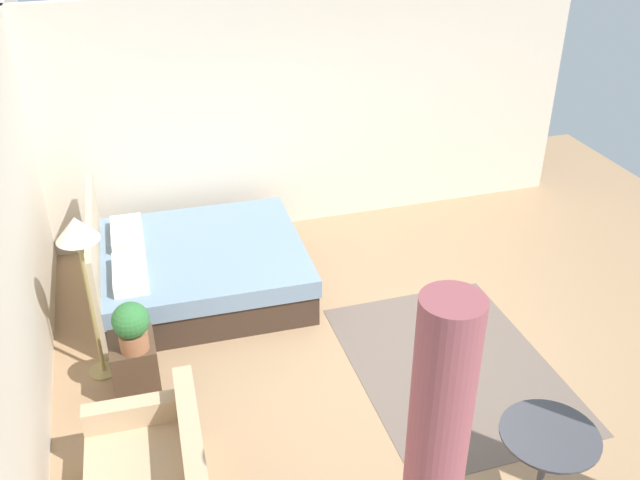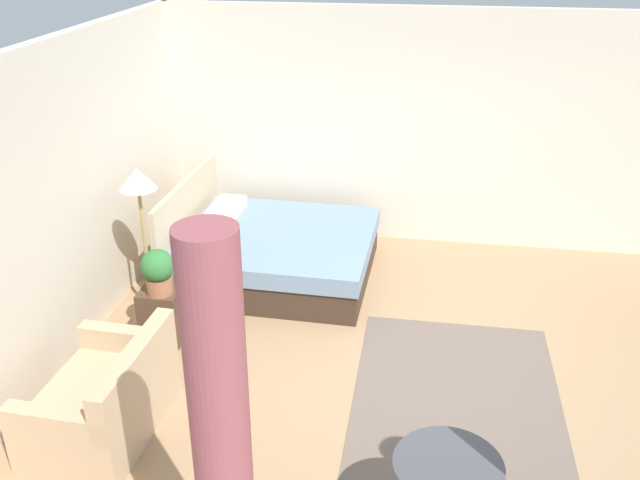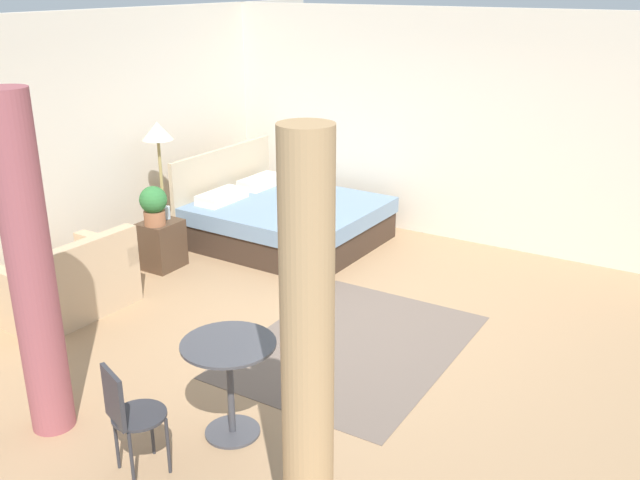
{
  "view_description": "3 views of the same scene",
  "coord_description": "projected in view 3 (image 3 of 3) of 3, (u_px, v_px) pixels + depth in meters",
  "views": [
    {
      "loc": [
        -4.79,
        2.27,
        4.22
      ],
      "look_at": [
        0.7,
        0.59,
        0.91
      ],
      "focal_mm": 39.76,
      "sensor_mm": 36.0,
      "label": 1
    },
    {
      "loc": [
        -5.17,
        0.05,
        3.72
      ],
      "look_at": [
        0.61,
        0.98,
        0.92
      ],
      "focal_mm": 38.75,
      "sensor_mm": 36.0,
      "label": 2
    },
    {
      "loc": [
        -5.32,
        -2.99,
        3.12
      ],
      "look_at": [
        0.16,
        0.33,
        0.72
      ],
      "focal_mm": 39.7,
      "sensor_mm": 36.0,
      "label": 3
    }
  ],
  "objects": [
    {
      "name": "nightstand",
      "position": [
        162.0,
        245.0,
        7.99
      ],
      "size": [
        0.44,
        0.38,
        0.55
      ],
      "color": "#473323",
      "rests_on": "ground"
    },
    {
      "name": "wall_right",
      "position": [
        456.0,
        128.0,
        8.56
      ],
      "size": [
        0.12,
        6.38,
        2.79
      ],
      "primitive_type": "cube",
      "color": "beige",
      "rests_on": "ground"
    },
    {
      "name": "bed",
      "position": [
        284.0,
        220.0,
        8.76
      ],
      "size": [
        1.93,
        2.14,
        1.07
      ],
      "color": "#38281E",
      "rests_on": "ground"
    },
    {
      "name": "wall_back",
      "position": [
        93.0,
        141.0,
        7.87
      ],
      "size": [
        8.6,
        0.12,
        2.79
      ],
      "primitive_type": "cube",
      "color": "beige",
      "rests_on": "ground"
    },
    {
      "name": "cafe_chair_near_window",
      "position": [
        128.0,
        411.0,
        4.54
      ],
      "size": [
        0.47,
        0.47,
        0.81
      ],
      "color": "#2D2D33",
      "rests_on": "ground"
    },
    {
      "name": "vase",
      "position": [
        166.0,
        213.0,
        7.97
      ],
      "size": [
        0.09,
        0.09,
        0.14
      ],
      "color": "silver",
      "rests_on": "nightstand"
    },
    {
      "name": "ground_plane",
      "position": [
        340.0,
        322.0,
        6.81
      ],
      "size": [
        8.6,
        9.38,
        0.02
      ],
      "primitive_type": "cube",
      "color": "#9E7A56"
    },
    {
      "name": "balcony_table",
      "position": [
        230.0,
        371.0,
        4.96
      ],
      "size": [
        0.67,
        0.67,
        0.74
      ],
      "color": "#3F3F44",
      "rests_on": "ground"
    },
    {
      "name": "curtain_left",
      "position": [
        307.0,
        356.0,
        3.73
      ],
      "size": [
        0.29,
        0.29,
        2.47
      ],
      "color": "tan",
      "rests_on": "ground"
    },
    {
      "name": "couch",
      "position": [
        68.0,
        286.0,
        6.9
      ],
      "size": [
        1.25,
        0.87,
        0.8
      ],
      "color": "tan",
      "rests_on": "ground"
    },
    {
      "name": "floor_lamp",
      "position": [
        158.0,
        141.0,
        8.04
      ],
      "size": [
        0.35,
        0.35,
        1.58
      ],
      "color": "#99844C",
      "rests_on": "ground"
    },
    {
      "name": "curtain_right",
      "position": [
        31.0,
        271.0,
        4.8
      ],
      "size": [
        0.31,
        0.31,
        2.47
      ],
      "color": "#994C51",
      "rests_on": "ground"
    },
    {
      "name": "area_rug",
      "position": [
        354.0,
        345.0,
        6.35
      ],
      "size": [
        2.34,
        1.73,
        0.01
      ],
      "primitive_type": "cube",
      "color": "#66564C",
      "rests_on": "ground"
    },
    {
      "name": "potted_plant",
      "position": [
        154.0,
        204.0,
        7.72
      ],
      "size": [
        0.3,
        0.3,
        0.44
      ],
      "color": "#935B3D",
      "rests_on": "nightstand"
    }
  ]
}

